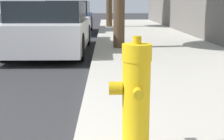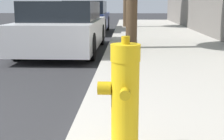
# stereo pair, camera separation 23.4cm
# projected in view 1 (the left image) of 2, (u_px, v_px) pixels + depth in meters

# --- Properties ---
(fire_hydrant) EXTENTS (0.36, 0.37, 0.89)m
(fire_hydrant) POSITION_uv_depth(u_px,v_px,m) (136.00, 101.00, 2.31)
(fire_hydrant) COLOR #C39C11
(fire_hydrant) RESTS_ON sidewalk_slab
(parked_car_near) EXTENTS (1.88, 4.51, 1.33)m
(parked_car_near) POSITION_uv_depth(u_px,v_px,m) (51.00, 28.00, 8.20)
(parked_car_near) COLOR silver
(parked_car_near) RESTS_ON ground_plane
(parked_car_mid) EXTENTS (1.84, 4.06, 1.38)m
(parked_car_mid) POSITION_uv_depth(u_px,v_px,m) (70.00, 18.00, 13.64)
(parked_car_mid) COLOR navy
(parked_car_mid) RESTS_ON ground_plane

